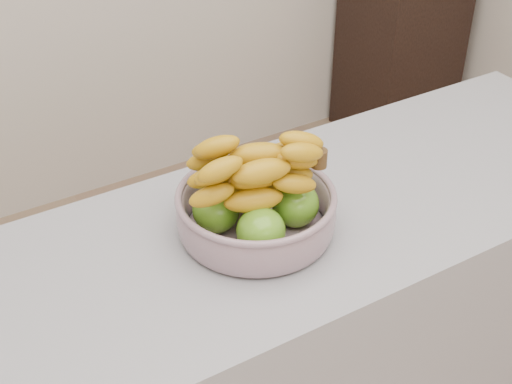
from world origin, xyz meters
TOP-DOWN VIEW (x-y plane):
  - counter at (0.00, 0.36)m, footprint 2.00×0.60m
  - cabinet at (1.65, 1.78)m, footprint 0.53×0.43m
  - fruit_bowl at (-0.04, 0.36)m, footprint 0.33×0.33m

SIDE VIEW (x-z plane):
  - counter at x=0.00m, z-range 0.00..0.90m
  - cabinet at x=1.65m, z-range 0.00..0.91m
  - fruit_bowl at x=-0.04m, z-range 0.86..1.08m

